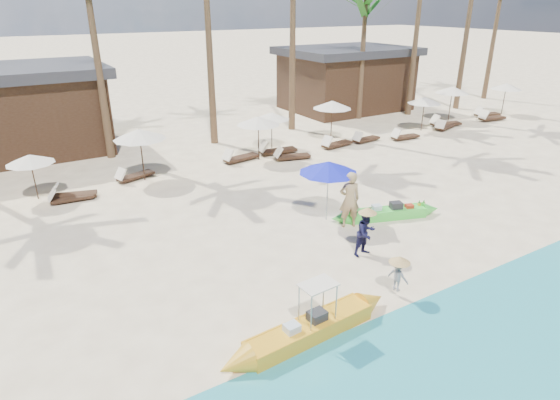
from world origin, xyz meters
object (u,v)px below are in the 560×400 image
yellow_canoe (310,329)px  tourist (350,200)px  blue_umbrella (328,167)px  green_canoe (386,213)px

yellow_canoe → tourist: (4.45, 4.14, 0.77)m
yellow_canoe → blue_umbrella: size_ratio=2.39×
green_canoe → yellow_canoe: size_ratio=0.85×
tourist → blue_umbrella: bearing=-47.1°
tourist → blue_umbrella: 1.31m
tourist → blue_umbrella: blue_umbrella is taller
green_canoe → blue_umbrella: 2.80m
green_canoe → tourist: (-1.58, 0.19, 0.80)m
yellow_canoe → tourist: size_ratio=2.63×
yellow_canoe → tourist: bearing=39.3°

